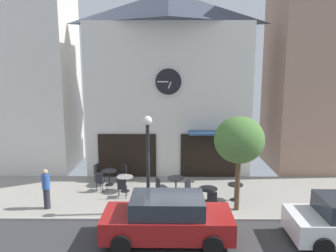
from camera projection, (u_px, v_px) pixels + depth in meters
ground_plane at (178, 229)px, 11.86m from camera, size 24.13×11.53×0.13m
clock_building at (169, 81)px, 18.01m from camera, size 8.65×4.20×9.67m
neighbor_building_left at (11, 26)px, 18.02m from camera, size 6.43×3.78×15.91m
neighbor_building_right at (321, 60)px, 18.43m from camera, size 5.34×4.20×12.21m
street_lamp at (148, 165)px, 12.77m from camera, size 0.36×0.36×3.92m
street_tree at (239, 140)px, 12.94m from camera, size 1.98×1.78×3.86m
cafe_table_near_curb at (109, 175)px, 16.13m from camera, size 0.74×0.74×0.74m
cafe_table_center_right at (125, 181)px, 15.31m from camera, size 0.76×0.76×0.72m
cafe_table_near_door at (176, 181)px, 15.17m from camera, size 0.79×0.79×0.72m
cafe_table_center_left at (208, 192)px, 13.83m from camera, size 0.79×0.79×0.72m
cafe_table_leftmost at (235, 189)px, 14.31m from camera, size 0.66×0.66×0.73m
cafe_chair_left_end at (98, 171)px, 16.64m from camera, size 0.53×0.53×0.90m
cafe_chair_under_awning at (160, 185)px, 14.69m from camera, size 0.55×0.55×0.90m
cafe_chair_by_entrance at (123, 171)px, 16.63m from camera, size 0.56×0.56×0.90m
cafe_chair_near_lamp at (211, 200)px, 13.04m from camera, size 0.47×0.47×0.90m
cafe_chair_corner at (122, 187)px, 14.53m from camera, size 0.41×0.41×0.90m
cafe_chair_curbside at (189, 189)px, 14.26m from camera, size 0.56×0.56×0.90m
cafe_chair_facing_street at (100, 181)px, 15.31m from camera, size 0.52×0.52×0.90m
pedestrian_blue at (46, 188)px, 13.42m from camera, size 0.45×0.45×1.67m
parked_car_red at (167, 219)px, 10.97m from camera, size 4.31×2.05×1.55m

